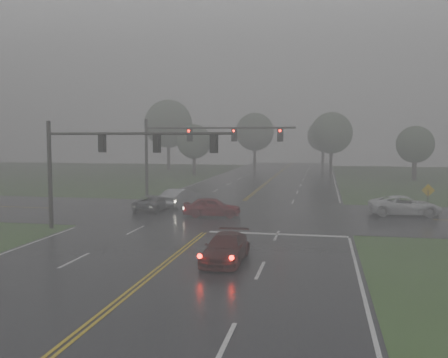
% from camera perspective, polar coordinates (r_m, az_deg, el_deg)
% --- Properties ---
extents(ground, '(180.00, 180.00, 0.00)m').
position_cam_1_polar(ground, '(18.25, -12.97, -14.30)').
color(ground, '#314F22').
rests_on(ground, ground).
extents(main_road, '(18.00, 160.00, 0.02)m').
position_cam_1_polar(main_road, '(36.89, -0.09, -4.45)').
color(main_road, black).
rests_on(main_road, ground).
extents(cross_street, '(120.00, 14.00, 0.02)m').
position_cam_1_polar(cross_street, '(38.83, 0.49, -3.99)').
color(cross_street, black).
rests_on(cross_street, ground).
extents(stop_bar, '(8.50, 0.50, 0.01)m').
position_cam_1_polar(stop_bar, '(30.79, 6.11, -6.34)').
color(stop_bar, silver).
rests_on(stop_bar, ground).
extents(sedan_maroon, '(1.89, 4.53, 1.31)m').
position_cam_1_polar(sedan_maroon, '(24.05, 0.19, -9.48)').
color(sedan_maroon, '#3A0B0A').
rests_on(sedan_maroon, ground).
extents(sedan_red, '(4.44, 2.18, 1.46)m').
position_cam_1_polar(sedan_red, '(37.31, -1.36, -4.35)').
color(sedan_red, maroon).
rests_on(sedan_red, ground).
extents(sedan_silver, '(2.86, 4.94, 1.54)m').
position_cam_1_polar(sedan_silver, '(42.78, -4.94, -3.19)').
color(sedan_silver, '#979A9E').
rests_on(sedan_silver, ground).
extents(car_grey, '(2.35, 4.59, 1.24)m').
position_cam_1_polar(car_grey, '(40.98, -8.06, -3.57)').
color(car_grey, '#4F5256').
rests_on(car_grey, ground).
extents(pickup_white, '(5.50, 2.92, 1.47)m').
position_cam_1_polar(pickup_white, '(40.44, 19.95, -3.93)').
color(pickup_white, silver).
rests_on(pickup_white, ground).
extents(signal_gantry_near, '(12.21, 0.31, 6.98)m').
position_cam_1_polar(signal_gantry_near, '(32.42, -13.64, 2.83)').
color(signal_gantry_near, black).
rests_on(signal_gantry_near, ground).
extents(signal_gantry_far, '(14.97, 0.39, 7.74)m').
position_cam_1_polar(signal_gantry_far, '(49.10, -3.71, 4.26)').
color(signal_gantry_far, black).
rests_on(signal_gantry_far, ground).
extents(sign_diamond_east, '(0.98, 0.14, 2.37)m').
position_cam_1_polar(sign_diamond_east, '(41.25, 22.29, -1.59)').
color(sign_diamond_east, black).
rests_on(sign_diamond_east, ground).
extents(tree_nw_a, '(5.42, 5.42, 7.96)m').
position_cam_1_polar(tree_nw_a, '(79.04, -3.45, 4.29)').
color(tree_nw_a, '#2D231D').
rests_on(tree_nw_a, ground).
extents(tree_ne_a, '(6.84, 6.84, 10.05)m').
position_cam_1_polar(tree_ne_a, '(83.95, 12.18, 5.16)').
color(tree_ne_a, '#2D231D').
rests_on(tree_ne_a, ground).
extents(tree_n_mid, '(7.15, 7.15, 10.51)m').
position_cam_1_polar(tree_n_mid, '(93.73, 3.54, 5.39)').
color(tree_n_mid, '#2D231D').
rests_on(tree_n_mid, ground).
extents(tree_e_near, '(5.11, 5.11, 7.50)m').
position_cam_1_polar(tree_e_near, '(73.36, 21.00, 3.70)').
color(tree_e_near, '#2D231D').
rests_on(tree_e_near, ground).
extents(tree_nw_b, '(8.61, 8.61, 12.64)m').
position_cam_1_polar(tree_nw_b, '(90.61, -6.38, 6.29)').
color(tree_nw_b, '#2D231D').
rests_on(tree_nw_b, ground).
extents(tree_n_far, '(6.44, 6.44, 9.46)m').
position_cam_1_polar(tree_n_far, '(103.98, 11.27, 4.87)').
color(tree_n_far, '#2D231D').
rests_on(tree_n_far, ground).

